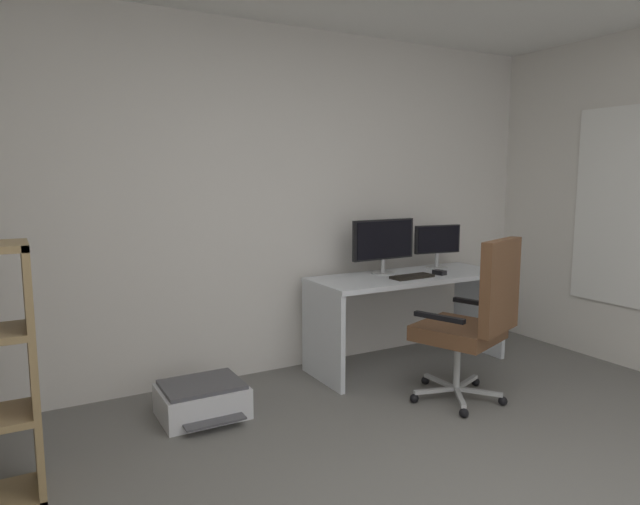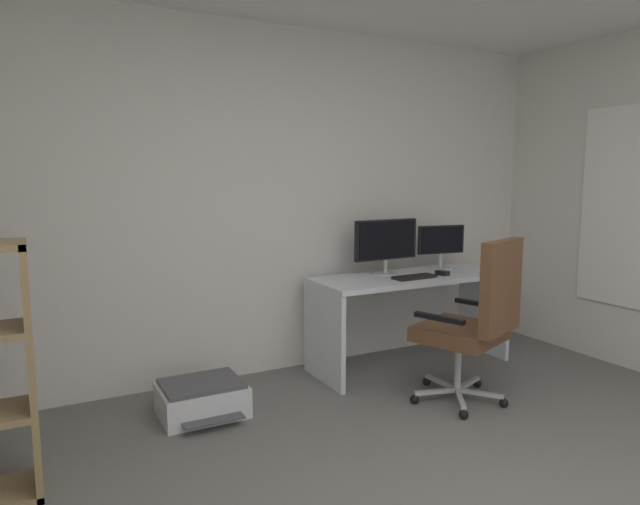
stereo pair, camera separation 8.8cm
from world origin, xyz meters
The scene contains 8 objects.
wall_back centered at (0.00, 2.76, 1.28)m, with size 5.15×0.10×2.56m, color silver.
desk centered at (1.12, 2.31, 0.54)m, with size 1.56×0.59×0.72m.
monitor_main centered at (0.97, 2.43, 0.98)m, with size 0.56×0.18×0.43m.
monitor_secondary centered at (1.51, 2.43, 0.94)m, with size 0.41×0.18×0.36m.
keyboard centered at (1.06, 2.18, 0.73)m, with size 0.34×0.13×0.02m, color black.
computer_mouse centered at (1.33, 2.19, 0.74)m, with size 0.06×0.10×0.03m, color black.
office_chair centered at (1.02, 1.49, 0.58)m, with size 0.65×0.70×1.09m.
printer centered at (-0.59, 2.16, 0.10)m, with size 0.52×0.49×0.21m.
Camera 1 is at (-1.57, -1.10, 1.49)m, focal length 31.57 mm.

